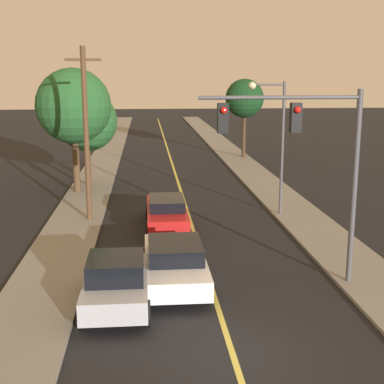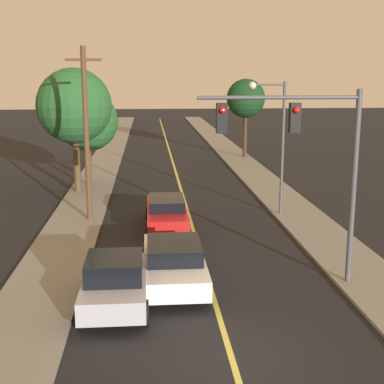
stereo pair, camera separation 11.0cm
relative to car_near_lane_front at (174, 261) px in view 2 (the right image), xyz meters
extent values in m
plane|color=black|center=(1.15, -4.82, -0.77)|extent=(200.00, 200.00, 0.00)
cube|color=black|center=(1.15, 31.18, -0.76)|extent=(8.22, 80.00, 0.01)
cube|color=#D1C14C|center=(1.15, 31.18, -0.75)|extent=(0.16, 76.00, 0.00)
cube|color=gray|center=(-4.21, 31.18, -0.71)|extent=(2.50, 80.00, 0.12)
cube|color=gray|center=(6.51, 31.18, -0.71)|extent=(2.50, 80.00, 0.12)
cube|color=white|center=(0.00, 0.05, -0.12)|extent=(1.95, 4.97, 0.61)
cube|color=black|center=(0.00, -0.15, 0.44)|extent=(1.71, 2.23, 0.51)
cylinder|color=black|center=(-0.92, 1.59, -0.42)|extent=(0.22, 0.68, 0.68)
cylinder|color=black|center=(0.92, 1.59, -0.42)|extent=(0.22, 0.68, 0.68)
cylinder|color=black|center=(-0.92, -1.49, -0.42)|extent=(0.22, 0.68, 0.68)
cylinder|color=black|center=(0.92, -1.49, -0.42)|extent=(0.22, 0.68, 0.68)
cube|color=red|center=(0.00, 6.75, -0.14)|extent=(1.73, 5.12, 0.63)
cube|color=black|center=(0.00, 6.54, 0.41)|extent=(1.52, 2.30, 0.46)
cylinder|color=black|center=(-0.82, 8.33, -0.45)|extent=(0.22, 0.62, 0.62)
cylinder|color=black|center=(0.82, 8.33, -0.45)|extent=(0.22, 0.62, 0.62)
cylinder|color=black|center=(-0.82, 5.16, -0.45)|extent=(0.22, 0.62, 0.62)
cylinder|color=black|center=(0.82, 5.16, -0.45)|extent=(0.22, 0.62, 0.62)
cube|color=#A5A8B2|center=(-1.81, -1.71, -0.09)|extent=(1.81, 4.00, 0.63)
cube|color=black|center=(-1.81, -1.87, 0.53)|extent=(1.60, 1.80, 0.62)
cylinder|color=black|center=(-2.67, -0.47, -0.41)|extent=(0.22, 0.72, 0.72)
cylinder|color=black|center=(-0.95, -0.47, -0.41)|extent=(0.22, 0.72, 0.72)
cylinder|color=black|center=(-2.67, -2.95, -0.41)|extent=(0.22, 0.72, 0.72)
cylinder|color=black|center=(-0.95, -2.95, -0.41)|extent=(0.22, 0.72, 0.72)
cylinder|color=#47474C|center=(5.66, -0.56, 2.45)|extent=(0.18, 0.18, 6.19)
cylinder|color=#47474C|center=(3.18, -0.56, 5.29)|extent=(4.96, 0.12, 0.12)
cube|color=black|center=(3.68, -0.56, 4.68)|extent=(0.32, 0.28, 0.90)
sphere|color=red|center=(3.68, -0.74, 4.93)|extent=(0.20, 0.20, 0.20)
cube|color=black|center=(1.44, -0.56, 4.68)|extent=(0.32, 0.28, 0.90)
sphere|color=red|center=(1.44, -0.74, 4.93)|extent=(0.20, 0.20, 0.20)
cylinder|color=#47474C|center=(5.61, 8.29, 2.52)|extent=(0.14, 0.14, 6.32)
cylinder|color=#47474C|center=(4.85, 8.29, 5.53)|extent=(1.52, 0.09, 0.09)
sphere|color=beige|center=(4.08, 8.29, 5.48)|extent=(0.36, 0.36, 0.36)
cylinder|color=#513823|center=(-3.56, 7.96, 3.29)|extent=(0.24, 0.24, 7.86)
cube|color=#513823|center=(-3.56, 7.96, 6.62)|extent=(1.60, 0.12, 0.12)
cylinder|color=#4C3823|center=(-4.88, 14.25, 1.07)|extent=(0.39, 0.39, 3.44)
sphere|color=#235628|center=(-4.88, 14.25, 4.27)|extent=(4.23, 4.23, 4.23)
cylinder|color=#4C3823|center=(-4.31, 15.70, 0.70)|extent=(0.24, 0.24, 2.69)
sphere|color=#235628|center=(-4.31, 15.70, 3.29)|extent=(3.55, 3.55, 3.55)
cylinder|color=#3D2B1C|center=(7.20, 26.88, 1.20)|extent=(0.32, 0.32, 3.68)
sphere|color=#143819|center=(7.20, 26.88, 4.14)|extent=(3.13, 3.13, 3.13)
camera|label=1|loc=(-0.89, -16.54, 5.93)|focal=50.00mm
camera|label=2|loc=(-0.78, -16.55, 5.93)|focal=50.00mm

